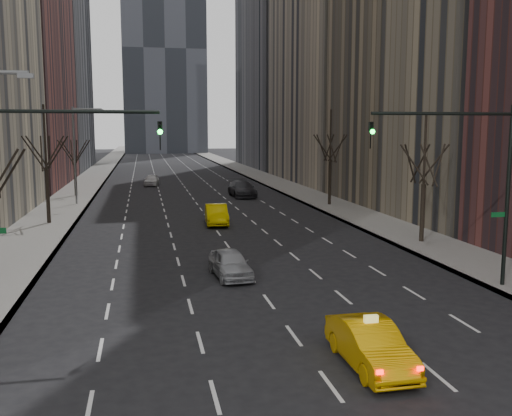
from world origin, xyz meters
TOP-DOWN VIEW (x-y plane):
  - sidewalk_left at (-12.25, 70.00)m, footprint 4.50×320.00m
  - sidewalk_right at (12.25, 70.00)m, footprint 4.50×320.00m
  - bld_left_far at (-21.50, 66.00)m, footprint 14.00×28.00m
  - bld_right_deep at (21.50, 95.00)m, footprint 14.00×30.00m
  - tree_lw_c at (-12.00, 34.00)m, footprint 3.36×3.50m
  - tree_lw_d at (-12.00, 52.00)m, footprint 3.36×3.50m
  - tree_rw_b at (12.00, 22.00)m, footprint 3.36×3.50m
  - tree_rw_c at (12.00, 40.00)m, footprint 3.36×3.50m
  - traffic_mast_left at (-9.11, 12.00)m, footprint 6.69×0.39m
  - traffic_mast_right at (9.11, 12.00)m, footprint 6.69×0.39m
  - streetlight_far at (-10.84, 45.00)m, footprint 2.83×0.22m
  - taxi_sedan at (1.58, 5.04)m, footprint 1.54×4.22m
  - silver_sedan_ahead at (-0.97, 16.24)m, footprint 1.95×4.09m
  - far_taxi at (0.33, 31.69)m, footprint 1.86×4.64m
  - far_suv_grey at (5.25, 48.70)m, footprint 2.53×5.84m
  - far_car_white at (-3.95, 62.69)m, footprint 2.13×4.32m

SIDE VIEW (x-z plane):
  - sidewalk_left at x=-12.25m, z-range 0.00..0.15m
  - sidewalk_right at x=12.25m, z-range 0.00..0.15m
  - silver_sedan_ahead at x=-0.97m, z-range 0.00..1.35m
  - taxi_sedan at x=1.58m, z-range 0.00..1.38m
  - far_car_white at x=-3.95m, z-range 0.00..1.42m
  - far_taxi at x=0.33m, z-range 0.00..1.50m
  - far_suv_grey at x=5.25m, z-range 0.00..1.67m
  - tree_lw_d at x=-12.00m, z-range -0.12..7.24m
  - tree_rw_b at x=12.00m, z-range -0.19..7.63m
  - tree_lw_c at x=-12.00m, z-range -0.33..8.41m
  - tree_rw_c at x=12.00m, z-range -0.33..8.41m
  - traffic_mast_left at x=-9.11m, z-range 1.49..9.49m
  - traffic_mast_right at x=9.11m, z-range 1.49..9.49m
  - streetlight_far at x=-10.84m, z-range 1.12..10.12m
  - bld_left_far at x=-21.50m, z-range 0.00..44.00m
  - bld_right_deep at x=21.50m, z-range 0.00..58.00m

